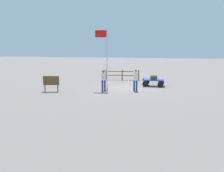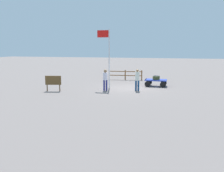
{
  "view_description": "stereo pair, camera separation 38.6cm",
  "coord_description": "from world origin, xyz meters",
  "views": [
    {
      "loc": [
        -3.15,
        18.96,
        3.37
      ],
      "look_at": [
        0.03,
        6.0,
        1.16
      ],
      "focal_mm": 36.86,
      "sensor_mm": 36.0,
      "label": 1
    },
    {
      "loc": [
        -3.53,
        18.86,
        3.37
      ],
      "look_at": [
        0.03,
        6.0,
        1.16
      ],
      "focal_mm": 36.86,
      "sensor_mm": 36.0,
      "label": 2
    }
  ],
  "objects": [
    {
      "name": "suitcase_tan",
      "position": [
        -1.92,
        -1.95,
        0.76
      ],
      "size": [
        0.57,
        0.49,
        0.29
      ],
      "color": "black",
      "rests_on": "luggage_cart"
    },
    {
      "name": "worker_trailing",
      "position": [
        1.81,
        1.54,
        1.01
      ],
      "size": [
        0.49,
        0.49,
        1.7
      ],
      "color": "navy",
      "rests_on": "ground"
    },
    {
      "name": "luggage_cart",
      "position": [
        -1.88,
        -1.64,
        0.45
      ],
      "size": [
        1.89,
        1.21,
        0.62
      ],
      "color": "#2B3FAC",
      "rests_on": "ground"
    },
    {
      "name": "wooden_fence",
      "position": [
        1.61,
        -5.01,
        0.61
      ],
      "size": [
        3.59,
        0.5,
        1.06
      ],
      "color": "brown",
      "rests_on": "ground"
    },
    {
      "name": "flagpole",
      "position": [
        1.95,
        0.42,
        2.98
      ],
      "size": [
        1.07,
        0.1,
        4.91
      ],
      "color": "silver",
      "rests_on": "ground"
    },
    {
      "name": "suitcase_olive",
      "position": [
        -1.93,
        -1.46,
        0.77
      ],
      "size": [
        0.63,
        0.43,
        0.31
      ],
      "color": "#353C1E",
      "rests_on": "luggage_cart"
    },
    {
      "name": "ground_plane",
      "position": [
        0.0,
        0.0,
        0.0
      ],
      "size": [
        120.0,
        120.0,
        0.0
      ],
      "primitive_type": "plane",
      "color": "slate"
    },
    {
      "name": "signboard",
      "position": [
        5.7,
        2.86,
        0.8
      ],
      "size": [
        1.22,
        0.37,
        1.22
      ],
      "color": "#4C3319",
      "rests_on": "ground"
    },
    {
      "name": "worker_lead",
      "position": [
        -0.67,
        1.03,
        0.99
      ],
      "size": [
        0.35,
        0.35,
        1.73
      ],
      "color": "navy",
      "rests_on": "ground"
    }
  ]
}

